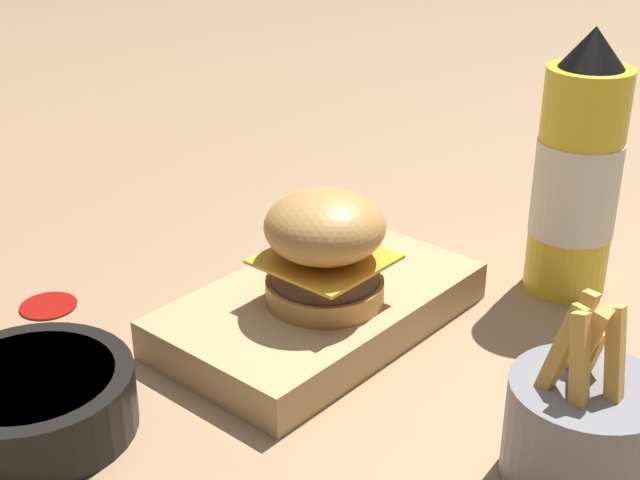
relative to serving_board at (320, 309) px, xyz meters
name	(u,v)px	position (x,y,z in m)	size (l,w,h in m)	color
ground_plane	(286,327)	(0.02, -0.02, -0.02)	(6.00, 6.00, 0.00)	#9E7A56
serving_board	(320,309)	(0.00, 0.00, 0.00)	(0.29, 0.17, 0.04)	tan
burger	(325,248)	(0.01, 0.01, 0.07)	(0.10, 0.10, 0.10)	tan
ketchup_bottle	(577,176)	(-0.21, 0.13, 0.10)	(0.08, 0.08, 0.25)	yellow
fries_basket	(583,429)	(0.04, 0.27, 0.02)	(0.11, 0.11, 0.14)	slate
side_bowl	(33,400)	(0.25, -0.06, 0.01)	(0.15, 0.15, 0.05)	black
ketchup_puddle	(48,305)	(0.14, -0.22, -0.02)	(0.05, 0.05, 0.00)	#9E140F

